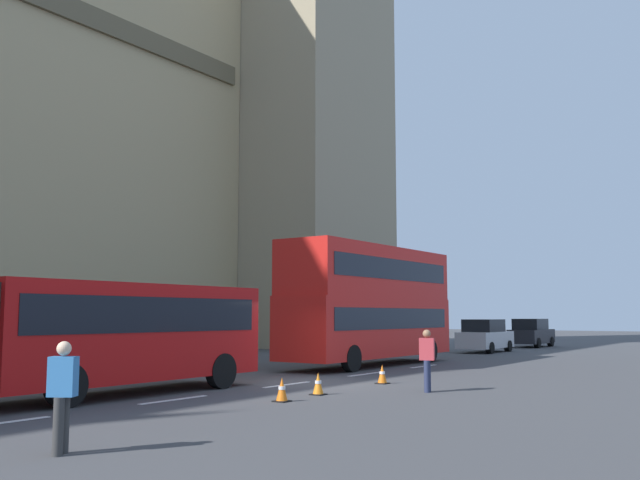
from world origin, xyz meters
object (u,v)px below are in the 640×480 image
object	(u,v)px
sedan_lead	(485,336)
traffic_cone_west	(282,390)
double_decker_bus	(370,300)
traffic_cone_east	(382,374)
pedestrian_near_cones	(62,393)
traffic_cone_middle	(318,384)
sedan_trailing	(532,333)
pedestrian_by_kerb	(427,358)

from	to	relation	value
sedan_lead	traffic_cone_west	bearing A→B (deg)	-169.74
double_decker_bus	traffic_cone_east	xyz separation A→B (m)	(-6.41, -4.20, -2.43)
traffic_cone_west	pedestrian_near_cones	size ratio (longest dim) A/B	0.34
traffic_cone_middle	pedestrian_near_cones	xyz separation A→B (m)	(-8.70, -1.33, 0.63)
traffic_cone_west	pedestrian_near_cones	world-z (taller)	pedestrian_near_cones
sedan_trailing	pedestrian_by_kerb	bearing A→B (deg)	-167.49
double_decker_bus	traffic_cone_west	xyz separation A→B (m)	(-11.69, -4.41, -2.43)
pedestrian_by_kerb	pedestrian_near_cones	bearing A→B (deg)	176.12
sedan_trailing	pedestrian_near_cones	world-z (taller)	sedan_trailing
double_decker_bus	traffic_cone_east	distance (m)	8.04
traffic_cone_middle	traffic_cone_east	distance (m)	3.58
traffic_cone_east	traffic_cone_middle	bearing A→B (deg)	-178.40
sedan_lead	pedestrian_by_kerb	xyz separation A→B (m)	(-20.55, -6.40, -0.00)
double_decker_bus	sedan_lead	xyz separation A→B (m)	(12.80, 0.02, -1.80)
sedan_lead	pedestrian_near_cones	xyz separation A→B (m)	(-31.50, -5.66, -0.00)
pedestrian_near_cones	traffic_cone_west	bearing A→B (deg)	9.90
sedan_lead	traffic_cone_middle	distance (m)	23.21
traffic_cone_east	pedestrian_by_kerb	world-z (taller)	pedestrian_by_kerb
double_decker_bus	traffic_cone_west	world-z (taller)	double_decker_bus
pedestrian_by_kerb	double_decker_bus	bearing A→B (deg)	39.45
sedan_lead	pedestrian_by_kerb	size ratio (longest dim) A/B	2.60
pedestrian_near_cones	traffic_cone_middle	bearing A→B (deg)	8.71
double_decker_bus	sedan_lead	size ratio (longest dim) A/B	2.32
sedan_trailing	pedestrian_by_kerb	world-z (taller)	sedan_trailing
traffic_cone_west	traffic_cone_middle	xyz separation A→B (m)	(1.70, 0.11, 0.00)
sedan_trailing	pedestrian_by_kerb	distance (m)	29.24
sedan_lead	pedestrian_near_cones	size ratio (longest dim) A/B	2.60
double_decker_bus	traffic_cone_east	size ratio (longest dim) A/B	17.64
pedestrian_by_kerb	sedan_trailing	bearing A→B (deg)	12.51
pedestrian_near_cones	pedestrian_by_kerb	world-z (taller)	same
sedan_lead	pedestrian_by_kerb	bearing A→B (deg)	-162.71
sedan_trailing	pedestrian_near_cones	bearing A→B (deg)	-171.94
double_decker_bus	pedestrian_by_kerb	bearing A→B (deg)	-140.55
traffic_cone_middle	pedestrian_near_cones	world-z (taller)	pedestrian_near_cones
double_decker_bus	traffic_cone_middle	xyz separation A→B (m)	(-9.99, -4.30, -2.43)
double_decker_bus	sedan_trailing	world-z (taller)	double_decker_bus
double_decker_bus	sedan_lead	world-z (taller)	double_decker_bus
traffic_cone_west	traffic_cone_east	bearing A→B (deg)	2.28
traffic_cone_west	sedan_trailing	bearing A→B (deg)	7.66
pedestrian_near_cones	double_decker_bus	bearing A→B (deg)	16.78
sedan_lead	sedan_trailing	xyz separation A→B (m)	(8.00, -0.07, 0.00)
sedan_lead	traffic_cone_east	xyz separation A→B (m)	(-19.21, -4.22, -0.63)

